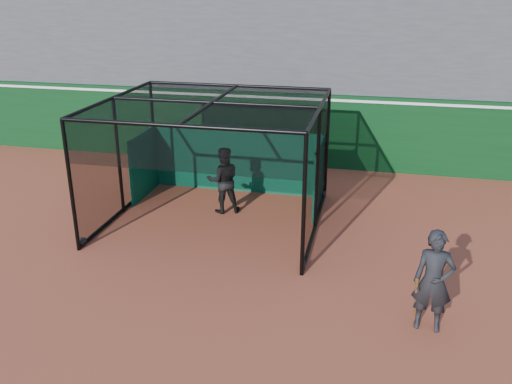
# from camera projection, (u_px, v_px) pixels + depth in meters

# --- Properties ---
(ground) EXTENTS (120.00, 120.00, 0.00)m
(ground) POSITION_uv_depth(u_px,v_px,m) (210.00, 286.00, 11.32)
(ground) COLOR #97442B
(ground) RESTS_ON ground
(outfield_wall) EXTENTS (50.00, 0.50, 2.50)m
(outfield_wall) POSITION_uv_depth(u_px,v_px,m) (283.00, 127.00, 18.59)
(outfield_wall) COLOR #093614
(outfield_wall) RESTS_ON ground
(grandstand) EXTENTS (50.00, 7.85, 8.95)m
(grandstand) POSITION_uv_depth(u_px,v_px,m) (301.00, 23.00, 20.87)
(grandstand) COLOR #4C4C4F
(grandstand) RESTS_ON ground
(batting_cage) EXTENTS (5.42, 4.89, 3.16)m
(batting_cage) POSITION_uv_depth(u_px,v_px,m) (214.00, 163.00, 13.93)
(batting_cage) COLOR black
(batting_cage) RESTS_ON ground
(batter) EXTENTS (1.09, 0.99, 1.84)m
(batter) POSITION_uv_depth(u_px,v_px,m) (223.00, 180.00, 14.69)
(batter) COLOR black
(batter) RESTS_ON ground
(on_deck_player) EXTENTS (0.74, 0.51, 1.93)m
(on_deck_player) POSITION_uv_depth(u_px,v_px,m) (433.00, 282.00, 9.61)
(on_deck_player) COLOR black
(on_deck_player) RESTS_ON ground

